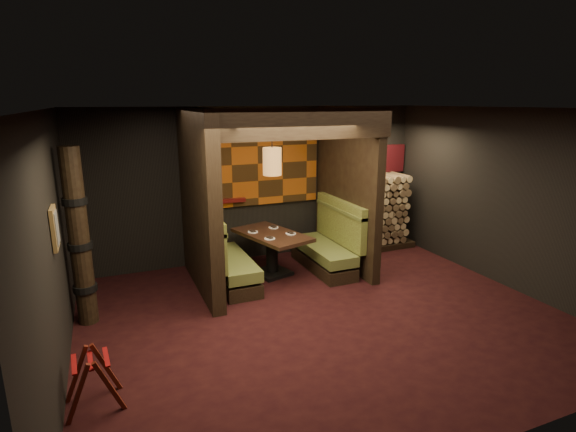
# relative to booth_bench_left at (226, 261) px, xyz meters

# --- Properties ---
(floor) EXTENTS (6.50, 5.50, 0.02)m
(floor) POSITION_rel_booth_bench_left_xyz_m (0.96, -1.65, -0.41)
(floor) COLOR black
(floor) RESTS_ON ground
(ceiling) EXTENTS (6.50, 5.50, 0.02)m
(ceiling) POSITION_rel_booth_bench_left_xyz_m (0.96, -1.65, 2.46)
(ceiling) COLOR black
(ceiling) RESTS_ON ground
(wall_back) EXTENTS (6.50, 0.02, 2.85)m
(wall_back) POSITION_rel_booth_bench_left_xyz_m (0.96, 1.11, 1.02)
(wall_back) COLOR black
(wall_back) RESTS_ON ground
(wall_front) EXTENTS (6.50, 0.02, 2.85)m
(wall_front) POSITION_rel_booth_bench_left_xyz_m (0.96, -4.41, 1.02)
(wall_front) COLOR black
(wall_front) RESTS_ON ground
(wall_left) EXTENTS (0.02, 5.50, 2.85)m
(wall_left) POSITION_rel_booth_bench_left_xyz_m (-2.30, -1.65, 1.02)
(wall_left) COLOR black
(wall_left) RESTS_ON ground
(wall_right) EXTENTS (0.02, 5.50, 2.85)m
(wall_right) POSITION_rel_booth_bench_left_xyz_m (4.22, -1.65, 1.02)
(wall_right) COLOR black
(wall_right) RESTS_ON ground
(partition_left) EXTENTS (0.20, 2.20, 2.85)m
(partition_left) POSITION_rel_booth_bench_left_xyz_m (-0.39, -0.00, 1.02)
(partition_left) COLOR black
(partition_left) RESTS_ON floor
(partition_right) EXTENTS (0.15, 2.10, 2.85)m
(partition_right) POSITION_rel_booth_bench_left_xyz_m (2.26, 0.05, 1.02)
(partition_right) COLOR black
(partition_right) RESTS_ON floor
(header_beam) EXTENTS (2.85, 0.18, 0.44)m
(header_beam) POSITION_rel_booth_bench_left_xyz_m (0.94, -0.95, 2.23)
(header_beam) COLOR black
(header_beam) RESTS_ON partition_left
(tapa_back_panel) EXTENTS (2.40, 0.06, 1.55)m
(tapa_back_panel) POSITION_rel_booth_bench_left_xyz_m (0.94, 1.06, 1.42)
(tapa_back_panel) COLOR #A44D11
(tapa_back_panel) RESTS_ON wall_back
(tapa_side_panel) EXTENTS (0.04, 1.85, 1.45)m
(tapa_side_panel) POSITION_rel_booth_bench_left_xyz_m (-0.27, 0.17, 1.45)
(tapa_side_panel) COLOR #A44D11
(tapa_side_panel) RESTS_ON partition_left
(lacquer_shelf) EXTENTS (0.60, 0.12, 0.07)m
(lacquer_shelf) POSITION_rel_booth_bench_left_xyz_m (0.36, 1.00, 0.78)
(lacquer_shelf) COLOR #56100E
(lacquer_shelf) RESTS_ON wall_back
(booth_bench_left) EXTENTS (0.68, 1.60, 1.14)m
(booth_bench_left) POSITION_rel_booth_bench_left_xyz_m (0.00, 0.00, 0.00)
(booth_bench_left) COLOR black
(booth_bench_left) RESTS_ON floor
(booth_bench_right) EXTENTS (0.68, 1.60, 1.14)m
(booth_bench_right) POSITION_rel_booth_bench_left_xyz_m (1.89, 0.00, 0.00)
(booth_bench_right) COLOR black
(booth_bench_right) RESTS_ON floor
(dining_table) EXTENTS (1.13, 1.58, 0.75)m
(dining_table) POSITION_rel_booth_bench_left_xyz_m (0.85, 0.11, 0.11)
(dining_table) COLOR black
(dining_table) RESTS_ON floor
(place_settings) EXTENTS (0.74, 0.77, 0.03)m
(place_settings) POSITION_rel_booth_bench_left_xyz_m (0.85, 0.11, 0.36)
(place_settings) COLOR white
(place_settings) RESTS_ON dining_table
(pendant_lamp) EXTENTS (0.31, 0.31, 1.09)m
(pendant_lamp) POSITION_rel_booth_bench_left_xyz_m (0.85, 0.06, 1.59)
(pendant_lamp) COLOR olive
(pendant_lamp) RESTS_ON ceiling
(framed_picture) EXTENTS (0.05, 0.36, 0.46)m
(framed_picture) POSITION_rel_booth_bench_left_xyz_m (-2.25, -1.55, 1.22)
(framed_picture) COLOR olive
(framed_picture) RESTS_ON wall_left
(luggage_rack) EXTENTS (0.59, 0.44, 0.62)m
(luggage_rack) POSITION_rel_booth_bench_left_xyz_m (-2.01, -2.48, -0.09)
(luggage_rack) COLOR #4F160C
(luggage_rack) RESTS_ON floor
(totem_column) EXTENTS (0.31, 0.31, 2.40)m
(totem_column) POSITION_rel_booth_bench_left_xyz_m (-2.09, -0.55, 0.79)
(totem_column) COLOR black
(totem_column) RESTS_ON floor
(firewood_stack) EXTENTS (1.73, 0.70, 1.50)m
(firewood_stack) POSITION_rel_booth_bench_left_xyz_m (3.25, 0.70, 0.35)
(firewood_stack) COLOR black
(firewood_stack) RESTS_ON floor
(mosaic_header) EXTENTS (1.83, 0.10, 0.56)m
(mosaic_header) POSITION_rel_booth_bench_left_xyz_m (3.25, 1.03, 1.38)
(mosaic_header) COLOR maroon
(mosaic_header) RESTS_ON wall_back
(bay_front_post) EXTENTS (0.08, 0.08, 2.85)m
(bay_front_post) POSITION_rel_booth_bench_left_xyz_m (2.35, 0.31, 1.02)
(bay_front_post) COLOR black
(bay_front_post) RESTS_ON floor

